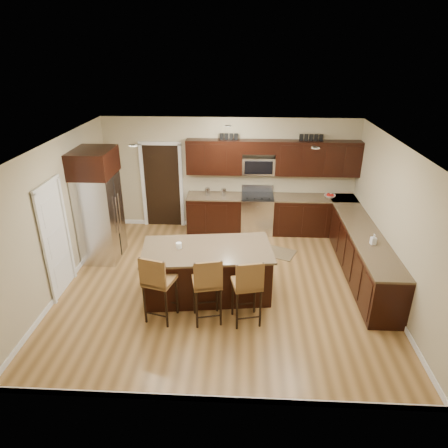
# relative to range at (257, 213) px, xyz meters

# --- Properties ---
(floor) EXTENTS (6.00, 6.00, 0.00)m
(floor) POSITION_rel_range_xyz_m (-0.68, -2.45, -0.47)
(floor) COLOR olive
(floor) RESTS_ON ground
(ceiling) EXTENTS (6.00, 6.00, 0.00)m
(ceiling) POSITION_rel_range_xyz_m (-0.68, -2.45, 2.23)
(ceiling) COLOR silver
(ceiling) RESTS_ON wall_back
(wall_back) EXTENTS (6.00, 0.00, 6.00)m
(wall_back) POSITION_rel_range_xyz_m (-0.68, 0.30, 0.88)
(wall_back) COLOR tan
(wall_back) RESTS_ON floor
(wall_left) EXTENTS (0.00, 5.50, 5.50)m
(wall_left) POSITION_rel_range_xyz_m (-3.68, -2.45, 0.88)
(wall_left) COLOR tan
(wall_left) RESTS_ON floor
(wall_right) EXTENTS (0.00, 5.50, 5.50)m
(wall_right) POSITION_rel_range_xyz_m (2.32, -2.45, 0.88)
(wall_right) COLOR tan
(wall_right) RESTS_ON floor
(base_cabinets) EXTENTS (4.02, 3.96, 0.92)m
(base_cabinets) POSITION_rel_range_xyz_m (1.22, -1.01, -0.01)
(base_cabinets) COLOR black
(base_cabinets) RESTS_ON floor
(upper_cabinets) EXTENTS (4.00, 0.33, 0.80)m
(upper_cabinets) POSITION_rel_range_xyz_m (0.36, 0.13, 1.37)
(upper_cabinets) COLOR black
(upper_cabinets) RESTS_ON wall_back
(range) EXTENTS (0.76, 0.64, 1.11)m
(range) POSITION_rel_range_xyz_m (0.00, 0.00, 0.00)
(range) COLOR silver
(range) RESTS_ON floor
(microwave) EXTENTS (0.76, 0.31, 0.40)m
(microwave) POSITION_rel_range_xyz_m (0.00, 0.15, 1.15)
(microwave) COLOR silver
(microwave) RESTS_ON upper_cabinets
(doorway) EXTENTS (0.85, 0.03, 2.06)m
(doorway) POSITION_rel_range_xyz_m (-2.33, 0.28, 0.56)
(doorway) COLOR black
(doorway) RESTS_ON floor
(pantry_door) EXTENTS (0.03, 0.80, 2.04)m
(pantry_door) POSITION_rel_range_xyz_m (-3.66, -2.75, 0.55)
(pantry_door) COLOR white
(pantry_door) RESTS_ON floor
(letter_decor) EXTENTS (2.20, 0.03, 0.15)m
(letter_decor) POSITION_rel_range_xyz_m (0.22, 0.13, 1.82)
(letter_decor) COLOR black
(letter_decor) RESTS_ON upper_cabinets
(island) EXTENTS (2.41, 1.46, 0.92)m
(island) POSITION_rel_range_xyz_m (-0.95, -2.72, -0.04)
(island) COLOR black
(island) RESTS_ON floor
(stool_left) EXTENTS (0.56, 0.56, 1.22)m
(stool_left) POSITION_rel_range_xyz_m (-1.68, -3.57, 0.29)
(stool_left) COLOR olive
(stool_left) RESTS_ON floor
(stool_mid) EXTENTS (0.54, 0.54, 1.21)m
(stool_mid) POSITION_rel_range_xyz_m (-0.87, -3.57, 0.28)
(stool_mid) COLOR olive
(stool_mid) RESTS_ON floor
(stool_right) EXTENTS (0.53, 0.53, 1.19)m
(stool_right) POSITION_rel_range_xyz_m (-0.23, -3.57, 0.27)
(stool_right) COLOR olive
(stool_right) RESTS_ON floor
(refrigerator) EXTENTS (0.79, 0.98, 2.35)m
(refrigerator) POSITION_rel_range_xyz_m (-3.30, -1.45, 0.73)
(refrigerator) COLOR silver
(refrigerator) RESTS_ON floor
(floor_mat) EXTENTS (0.97, 0.83, 0.01)m
(floor_mat) POSITION_rel_range_xyz_m (0.41, -1.08, -0.47)
(floor_mat) COLOR brown
(floor_mat) RESTS_ON floor
(fruit_bowl) EXTENTS (0.32, 0.32, 0.06)m
(fruit_bowl) POSITION_rel_range_xyz_m (1.69, -0.00, 0.48)
(fruit_bowl) COLOR silver
(fruit_bowl) RESTS_ON base_cabinets
(soap_bottle) EXTENTS (0.11, 0.11, 0.20)m
(soap_bottle) POSITION_rel_range_xyz_m (2.02, -2.38, 0.55)
(soap_bottle) COLOR #B2B2B2
(soap_bottle) RESTS_ON base_cabinets
(canister_tall) EXTENTS (0.12, 0.12, 0.18)m
(canister_tall) POSITION_rel_range_xyz_m (-1.19, -0.00, 0.54)
(canister_tall) COLOR silver
(canister_tall) RESTS_ON base_cabinets
(canister_short) EXTENTS (0.11, 0.11, 0.17)m
(canister_short) POSITION_rel_range_xyz_m (-0.80, -0.00, 0.53)
(canister_short) COLOR silver
(canister_short) RESTS_ON base_cabinets
(island_jar) EXTENTS (0.10, 0.10, 0.10)m
(island_jar) POSITION_rel_range_xyz_m (-1.45, -2.72, 0.50)
(island_jar) COLOR white
(island_jar) RESTS_ON island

